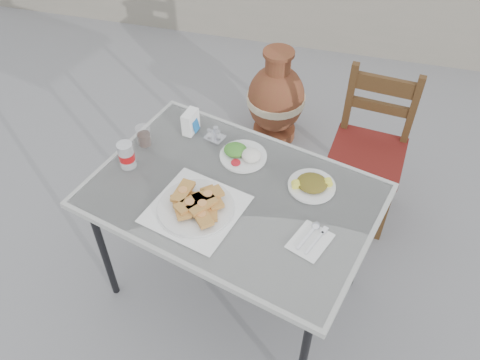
% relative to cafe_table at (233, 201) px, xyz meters
% --- Properties ---
extents(ground, '(80.00, 80.00, 0.00)m').
position_rel_cafe_table_xyz_m(ground, '(-0.02, 0.07, -0.69)').
color(ground, slate).
rests_on(ground, ground).
extents(cafe_table, '(1.39, 1.11, 0.74)m').
position_rel_cafe_table_xyz_m(cafe_table, '(0.00, 0.00, 0.00)').
color(cafe_table, black).
rests_on(cafe_table, ground).
extents(pide_plate, '(0.44, 0.44, 0.07)m').
position_rel_cafe_table_xyz_m(pide_plate, '(-0.12, -0.13, 0.08)').
color(pide_plate, white).
rests_on(pide_plate, cafe_table).
extents(salad_rice_plate, '(0.22, 0.22, 0.05)m').
position_rel_cafe_table_xyz_m(salad_rice_plate, '(-0.01, 0.23, 0.07)').
color(salad_rice_plate, silver).
rests_on(salad_rice_plate, cafe_table).
extents(salad_chopped_plate, '(0.21, 0.21, 0.04)m').
position_rel_cafe_table_xyz_m(salad_chopped_plate, '(0.32, 0.12, 0.07)').
color(salad_chopped_plate, silver).
rests_on(salad_chopped_plate, cafe_table).
extents(soda_can, '(0.07, 0.07, 0.13)m').
position_rel_cafe_table_xyz_m(soda_can, '(-0.50, 0.04, 0.12)').
color(soda_can, silver).
rests_on(soda_can, cafe_table).
extents(cola_glass, '(0.07, 0.07, 0.10)m').
position_rel_cafe_table_xyz_m(cola_glass, '(-0.48, 0.20, 0.09)').
color(cola_glass, white).
rests_on(cola_glass, cafe_table).
extents(napkin_holder, '(0.07, 0.10, 0.11)m').
position_rel_cafe_table_xyz_m(napkin_holder, '(-0.30, 0.34, 0.11)').
color(napkin_holder, white).
rests_on(napkin_holder, cafe_table).
extents(condiment_caddy, '(0.10, 0.09, 0.06)m').
position_rel_cafe_table_xyz_m(condiment_caddy, '(-0.17, 0.32, 0.07)').
color(condiment_caddy, silver).
rests_on(condiment_caddy, cafe_table).
extents(cutlery_napkin, '(0.19, 0.21, 0.01)m').
position_rel_cafe_table_xyz_m(cutlery_napkin, '(0.37, -0.16, 0.06)').
color(cutlery_napkin, white).
rests_on(cutlery_napkin, cafe_table).
extents(chair, '(0.43, 0.43, 0.89)m').
position_rel_cafe_table_xyz_m(chair, '(0.57, 0.75, -0.23)').
color(chair, '#371E0F').
rests_on(chair, ground).
extents(terracotta_urn, '(0.38, 0.38, 0.67)m').
position_rel_cafe_table_xyz_m(terracotta_urn, '(-0.05, 1.26, -0.38)').
color(terracotta_urn, brown).
rests_on(terracotta_urn, ground).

